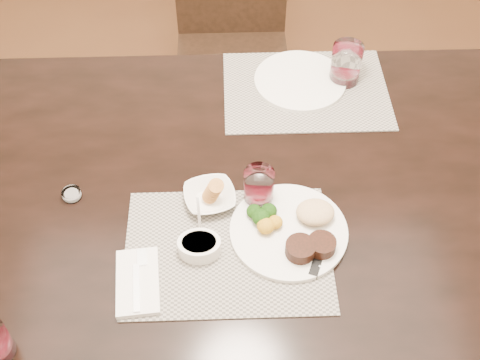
{
  "coord_description": "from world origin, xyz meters",
  "views": [
    {
      "loc": [
        -0.03,
        -0.96,
        1.88
      ],
      "look_at": [
        -0.0,
        -0.06,
        0.82
      ],
      "focal_mm": 45.0,
      "sensor_mm": 36.0,
      "label": 1
    }
  ],
  "objects_px": {
    "far_plate": "(300,81)",
    "dinner_plate": "(295,230)",
    "steak_knife": "(317,247)",
    "cracker_bowl": "(210,197)",
    "wine_glass_near": "(259,188)",
    "chair_far": "(232,35)"
  },
  "relations": [
    {
      "from": "far_plate",
      "to": "dinner_plate",
      "type": "bearing_deg",
      "value": -96.97
    },
    {
      "from": "steak_knife",
      "to": "far_plate",
      "type": "xyz_separation_m",
      "value": [
        0.02,
        0.57,
        0.0
      ]
    },
    {
      "from": "cracker_bowl",
      "to": "far_plate",
      "type": "distance_m",
      "value": 0.5
    },
    {
      "from": "cracker_bowl",
      "to": "far_plate",
      "type": "bearing_deg",
      "value": 58.81
    },
    {
      "from": "cracker_bowl",
      "to": "wine_glass_near",
      "type": "xyz_separation_m",
      "value": [
        0.12,
        0.0,
        0.03
      ]
    },
    {
      "from": "dinner_plate",
      "to": "chair_far",
      "type": "bearing_deg",
      "value": 100.84
    },
    {
      "from": "cracker_bowl",
      "to": "far_plate",
      "type": "height_order",
      "value": "cracker_bowl"
    },
    {
      "from": "cracker_bowl",
      "to": "dinner_plate",
      "type": "bearing_deg",
      "value": -27.65
    },
    {
      "from": "dinner_plate",
      "to": "wine_glass_near",
      "type": "distance_m",
      "value": 0.13
    },
    {
      "from": "dinner_plate",
      "to": "cracker_bowl",
      "type": "distance_m",
      "value": 0.22
    },
    {
      "from": "wine_glass_near",
      "to": "dinner_plate",
      "type": "bearing_deg",
      "value": -52.69
    },
    {
      "from": "chair_far",
      "to": "steak_knife",
      "type": "xyz_separation_m",
      "value": [
        0.17,
        -1.14,
        0.26
      ]
    },
    {
      "from": "steak_knife",
      "to": "dinner_plate",
      "type": "bearing_deg",
      "value": 158.06
    },
    {
      "from": "dinner_plate",
      "to": "cracker_bowl",
      "type": "bearing_deg",
      "value": 157.04
    },
    {
      "from": "far_plate",
      "to": "steak_knife",
      "type": "bearing_deg",
      "value": -91.76
    },
    {
      "from": "chair_far",
      "to": "dinner_plate",
      "type": "distance_m",
      "value": 1.14
    },
    {
      "from": "far_plate",
      "to": "chair_far",
      "type": "bearing_deg",
      "value": 107.68
    },
    {
      "from": "steak_knife",
      "to": "cracker_bowl",
      "type": "bearing_deg",
      "value": 169.8
    },
    {
      "from": "chair_far",
      "to": "cracker_bowl",
      "type": "relative_size",
      "value": 6.28
    },
    {
      "from": "chair_far",
      "to": "far_plate",
      "type": "bearing_deg",
      "value": -72.32
    },
    {
      "from": "steak_knife",
      "to": "wine_glass_near",
      "type": "relative_size",
      "value": 2.45
    },
    {
      "from": "cracker_bowl",
      "to": "chair_far",
      "type": "bearing_deg",
      "value": 85.73
    }
  ]
}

